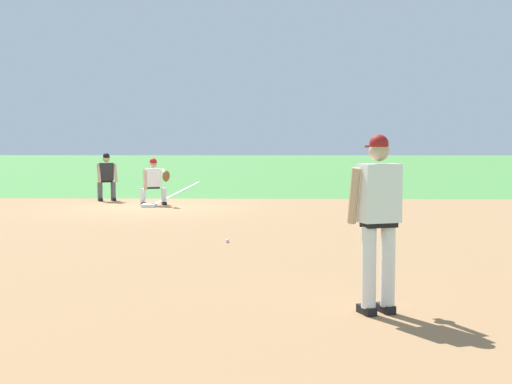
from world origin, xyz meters
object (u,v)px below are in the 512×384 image
(baseball, at_px, (227,241))
(first_baseman, at_px, (154,180))
(first_base_bag, at_px, (149,206))
(umpire, at_px, (107,175))
(pitcher, at_px, (378,212))

(baseball, bearing_deg, first_baseman, 19.10)
(first_base_bag, height_order, umpire, umpire)
(umpire, bearing_deg, baseball, -154.27)
(baseball, height_order, pitcher, pitcher)
(first_base_bag, distance_m, umpire, 2.71)
(umpire, bearing_deg, first_base_bag, -140.52)
(baseball, bearing_deg, first_base_bag, 20.94)
(first_base_bag, bearing_deg, umpire, 39.48)
(first_base_bag, bearing_deg, baseball, -159.06)
(pitcher, xyz_separation_m, umpire, (14.09, 6.23, -0.27))
(baseball, height_order, first_baseman, first_baseman)
(pitcher, xyz_separation_m, first_baseman, (12.65, 4.52, -0.33))
(first_base_bag, relative_size, first_baseman, 0.28)
(first_base_bag, xyz_separation_m, baseball, (-6.91, -2.65, -0.01))
(first_base_bag, xyz_separation_m, pitcher, (-12.08, -4.57, 1.01))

